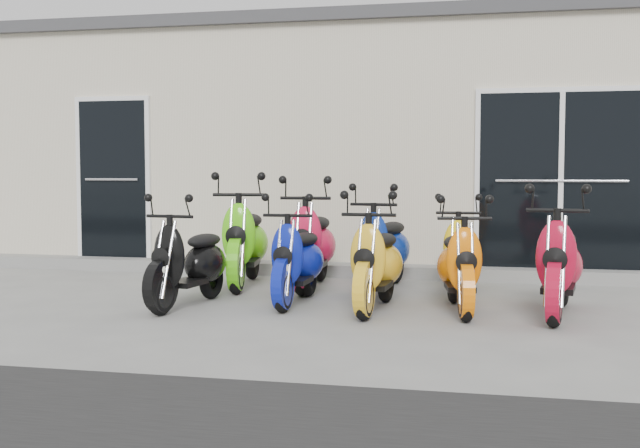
# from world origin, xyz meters

# --- Properties ---
(ground) EXTENTS (80.00, 80.00, 0.00)m
(ground) POSITION_xyz_m (0.00, 0.00, 0.00)
(ground) COLOR gray
(ground) RESTS_ON ground
(building) EXTENTS (14.00, 6.00, 3.20)m
(building) POSITION_xyz_m (0.00, 5.20, 1.60)
(building) COLOR beige
(building) RESTS_ON ground
(roof_cap) EXTENTS (14.20, 6.20, 0.16)m
(roof_cap) POSITION_xyz_m (0.00, 5.20, 3.28)
(roof_cap) COLOR #3F3F42
(roof_cap) RESTS_ON building
(front_step) EXTENTS (14.00, 0.40, 0.15)m
(front_step) POSITION_xyz_m (0.00, 2.02, 0.07)
(front_step) COLOR gray
(front_step) RESTS_ON ground
(door_left) EXTENTS (1.07, 0.08, 2.22)m
(door_left) POSITION_xyz_m (-3.20, 2.17, 1.26)
(door_left) COLOR black
(door_left) RESTS_ON front_step
(door_right) EXTENTS (2.02, 0.08, 2.22)m
(door_right) POSITION_xyz_m (2.60, 2.17, 1.26)
(door_right) COLOR black
(door_right) RESTS_ON front_step
(scooter_front_black) EXTENTS (0.74, 1.57, 1.12)m
(scooter_front_black) POSITION_xyz_m (-1.07, -0.51, 0.56)
(scooter_front_black) COLOR black
(scooter_front_black) RESTS_ON ground
(scooter_front_blue) EXTENTS (0.57, 1.52, 1.12)m
(scooter_front_blue) POSITION_xyz_m (-0.07, -0.13, 0.56)
(scooter_front_blue) COLOR #0C1A9C
(scooter_front_blue) RESTS_ON ground
(scooter_front_orange_a) EXTENTS (0.65, 1.59, 1.15)m
(scooter_front_orange_a) POSITION_xyz_m (0.75, -0.34, 0.58)
(scooter_front_orange_a) COLOR yellow
(scooter_front_orange_a) RESTS_ON ground
(scooter_front_orange_b) EXTENTS (0.78, 1.58, 1.12)m
(scooter_front_orange_b) POSITION_xyz_m (1.52, -0.22, 0.56)
(scooter_front_orange_b) COLOR orange
(scooter_front_orange_b) RESTS_ON ground
(scooter_front_red) EXTENTS (0.82, 1.72, 1.22)m
(scooter_front_red) POSITION_xyz_m (2.42, -0.26, 0.61)
(scooter_front_red) COLOR #B40C29
(scooter_front_red) RESTS_ON ground
(scooter_back_green) EXTENTS (0.91, 1.86, 1.31)m
(scooter_back_green) POSITION_xyz_m (-0.95, 0.91, 0.66)
(scooter_back_green) COLOR #59DE10
(scooter_back_green) RESTS_ON ground
(scooter_back_red) EXTENTS (0.71, 1.75, 1.28)m
(scooter_back_red) POSITION_xyz_m (-0.17, 0.94, 0.64)
(scooter_back_red) COLOR red
(scooter_back_red) RESTS_ON ground
(scooter_back_blue) EXTENTS (0.82, 1.69, 1.19)m
(scooter_back_blue) POSITION_xyz_m (0.63, 0.99, 0.60)
(scooter_back_blue) COLOR navy
(scooter_back_blue) RESTS_ON ground
(scooter_back_yellow) EXTENTS (0.56, 1.48, 1.09)m
(scooter_back_yellow) POSITION_xyz_m (1.46, 1.06, 0.54)
(scooter_back_yellow) COLOR yellow
(scooter_back_yellow) RESTS_ON ground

